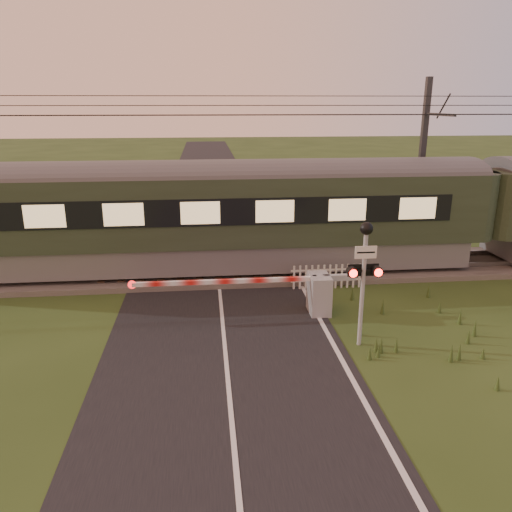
{
  "coord_description": "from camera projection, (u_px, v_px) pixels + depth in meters",
  "views": [
    {
      "loc": [
        -0.38,
        -10.55,
        5.9
      ],
      "look_at": [
        1.04,
        3.2,
        1.63
      ],
      "focal_mm": 35.0,
      "sensor_mm": 36.0,
      "label": 1
    }
  ],
  "objects": [
    {
      "name": "crossing_signal",
      "position": [
        364.0,
        262.0,
        12.04
      ],
      "size": [
        0.81,
        0.34,
        3.2
      ],
      "color": "gray",
      "rests_on": "ground"
    },
    {
      "name": "overhead_wires",
      "position": [
        214.0,
        108.0,
        16.29
      ],
      "size": [
        120.0,
        0.62,
        0.62
      ],
      "color": "black",
      "rests_on": "ground"
    },
    {
      "name": "catenary_mast",
      "position": [
        422.0,
        164.0,
        19.85
      ],
      "size": [
        0.21,
        2.46,
        6.84
      ],
      "color": "#2D2D30",
      "rests_on": "ground"
    },
    {
      "name": "track_bed",
      "position": [
        218.0,
        271.0,
        17.96
      ],
      "size": [
        140.0,
        3.4,
        0.39
      ],
      "color": "#47423D",
      "rests_on": "ground"
    },
    {
      "name": "road",
      "position": [
        227.0,
        367.0,
        11.58
      ],
      "size": [
        6.0,
        140.0,
        0.03
      ],
      "color": "black",
      "rests_on": "ground"
    },
    {
      "name": "ground",
      "position": [
        226.0,
        363.0,
        11.8
      ],
      "size": [
        160.0,
        160.0,
        0.0
      ],
      "primitive_type": "plane",
      "color": "#293D17",
      "rests_on": "ground"
    },
    {
      "name": "boom_gate",
      "position": [
        310.0,
        292.0,
        14.41
      ],
      "size": [
        6.46,
        0.89,
        1.19
      ],
      "color": "gray",
      "rests_on": "ground"
    },
    {
      "name": "picket_fence",
      "position": [
        327.0,
        277.0,
        16.4
      ],
      "size": [
        2.4,
        0.07,
        0.82
      ],
      "color": "silver",
      "rests_on": "ground"
    },
    {
      "name": "train",
      "position": [
        481.0,
        209.0,
        18.29
      ],
      "size": [
        39.88,
        2.75,
        3.71
      ],
      "color": "slate",
      "rests_on": "ground"
    }
  ]
}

